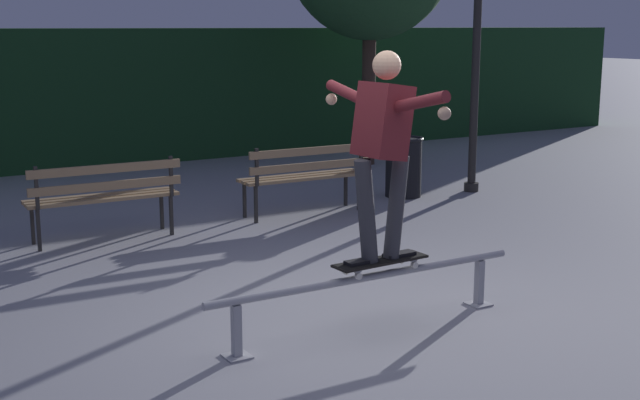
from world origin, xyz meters
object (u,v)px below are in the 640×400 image
at_px(skateboard, 381,262).
at_px(skateboarder, 383,138).
at_px(trash_can, 404,166).
at_px(park_bench_left_center, 306,171).
at_px(grind_rail, 369,286).
at_px(lamp_post_right, 478,8).
at_px(park_bench_leftmost, 104,192).

height_order(skateboard, skateboarder, skateboarder).
height_order(skateboard, trash_can, trash_can).
height_order(skateboarder, park_bench_left_center, skateboarder).
xyz_separation_m(grind_rail, lamp_post_right, (4.28, 3.78, 2.14)).
bearing_deg(park_bench_left_center, skateboard, -111.73).
relative_size(lamp_post_right, trash_can, 4.88).
relative_size(skateboarder, trash_can, 1.95).
bearing_deg(park_bench_leftmost, grind_rail, -76.12).
xyz_separation_m(skateboard, skateboarder, (0.00, 0.00, 0.94)).
bearing_deg(skateboard, skateboarder, 2.90).
bearing_deg(park_bench_left_center, park_bench_leftmost, 180.00).
distance_m(park_bench_left_center, trash_can, 1.73).
height_order(skateboard, park_bench_leftmost, park_bench_leftmost).
bearing_deg(skateboard, park_bench_left_center, 68.27).
distance_m(skateboard, skateboarder, 0.94).
bearing_deg(skateboarder, trash_can, 51.64).
xyz_separation_m(grind_rail, park_bench_left_center, (1.56, 3.65, 0.20)).
bearing_deg(skateboard, lamp_post_right, 42.15).
bearing_deg(trash_can, park_bench_leftmost, -175.45).
height_order(grind_rail, park_bench_leftmost, park_bench_leftmost).
distance_m(skateboarder, lamp_post_right, 5.72).
distance_m(grind_rail, skateboard, 0.20).
bearing_deg(park_bench_left_center, lamp_post_right, 2.81).
distance_m(grind_rail, park_bench_left_center, 3.97).
xyz_separation_m(grind_rail, park_bench_leftmost, (-0.90, 3.65, 0.20)).
relative_size(grind_rail, lamp_post_right, 0.69).
bearing_deg(trash_can, skateboard, -128.39).
xyz_separation_m(park_bench_leftmost, lamp_post_right, (5.18, 0.13, 1.94)).
xyz_separation_m(skateboarder, trash_can, (3.15, 3.98, -1.03)).
height_order(park_bench_leftmost, park_bench_left_center, same).
distance_m(skateboard, trash_can, 5.07).
distance_m(lamp_post_right, trash_can, 2.32).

